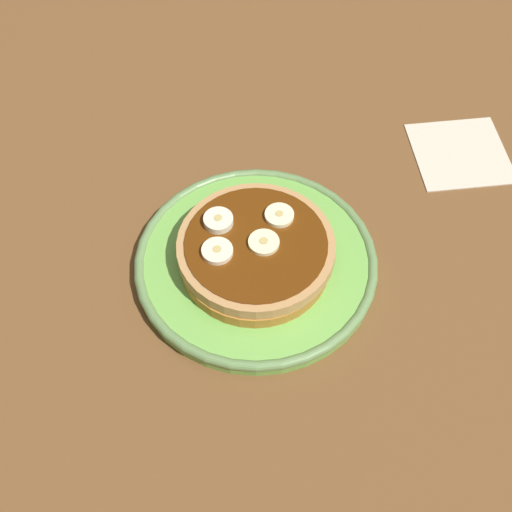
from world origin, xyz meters
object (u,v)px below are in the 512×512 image
object	(u,v)px
pancake_stack	(259,252)
banana_slice_2	(279,216)
napkin	(460,153)
banana_slice_1	(217,251)
plate	(256,263)
banana_slice_3	(218,221)
banana_slice_0	(263,245)

from	to	relation	value
pancake_stack	banana_slice_2	size ratio (longest dim) A/B	5.49
pancake_stack	napkin	world-z (taller)	pancake_stack
banana_slice_1	plate	bearing A→B (deg)	119.43
banana_slice_3	banana_slice_1	bearing A→B (deg)	11.27
banana_slice_2	napkin	bearing A→B (deg)	132.34
banana_slice_0	banana_slice_2	size ratio (longest dim) A/B	1.04
plate	banana_slice_1	distance (cm)	5.53
banana_slice_3	napkin	bearing A→B (deg)	127.69
banana_slice_2	napkin	size ratio (longest dim) A/B	0.28
plate	napkin	world-z (taller)	plate
pancake_stack	banana_slice_0	world-z (taller)	banana_slice_0
pancake_stack	napkin	xyz separation A→B (cm)	(-21.13, 20.46, -2.92)
plate	banana_slice_3	world-z (taller)	banana_slice_3
pancake_stack	banana_slice_3	bearing A→B (deg)	-111.08
banana_slice_1	banana_slice_2	world-z (taller)	same
napkin	plate	bearing A→B (deg)	-44.59
banana_slice_1	banana_slice_2	distance (cm)	7.76
pancake_stack	napkin	distance (cm)	29.56
plate	pancake_stack	xyz separation A→B (cm)	(0.06, 0.32, 2.07)
banana_slice_1	pancake_stack	bearing A→B (deg)	116.71
plate	napkin	xyz separation A→B (cm)	(-21.07, 20.78, -0.86)
napkin	banana_slice_3	bearing A→B (deg)	-52.31
banana_slice_0	banana_slice_3	world-z (taller)	banana_slice_3
banana_slice_2	banana_slice_3	size ratio (longest dim) A/B	0.99
plate	napkin	size ratio (longest dim) A/B	2.32
banana_slice_3	banana_slice_2	bearing A→B (deg)	108.43
banana_slice_0	napkin	size ratio (longest dim) A/B	0.29
pancake_stack	banana_slice_1	world-z (taller)	banana_slice_1
pancake_stack	banana_slice_2	distance (cm)	4.35
plate	banana_slice_3	distance (cm)	6.02
pancake_stack	banana_slice_0	xyz separation A→B (cm)	(0.21, 0.48, 1.63)
plate	banana_slice_2	distance (cm)	5.53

